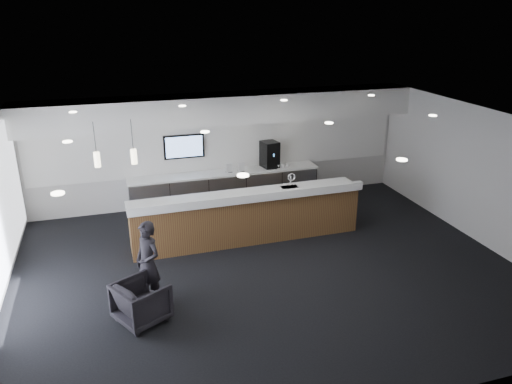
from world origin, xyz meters
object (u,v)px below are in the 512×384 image
object	(u,v)px
armchair	(141,302)
coffee_machine	(270,154)
lounge_guest	(148,263)
service_counter	(247,216)

from	to	relation	value
armchair	coffee_machine	bearing A→B (deg)	-67.62
coffee_machine	armchair	distance (m)	6.18
coffee_machine	lounge_guest	distance (m)	5.57
armchair	lounge_guest	size ratio (longest dim) A/B	0.52
service_counter	coffee_machine	size ratio (longest dim) A/B	7.53
service_counter	coffee_machine	distance (m)	2.67
lounge_guest	service_counter	bearing A→B (deg)	95.70
service_counter	armchair	world-z (taller)	service_counter
lounge_guest	coffee_machine	bearing A→B (deg)	105.39
armchair	service_counter	bearing A→B (deg)	-74.36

